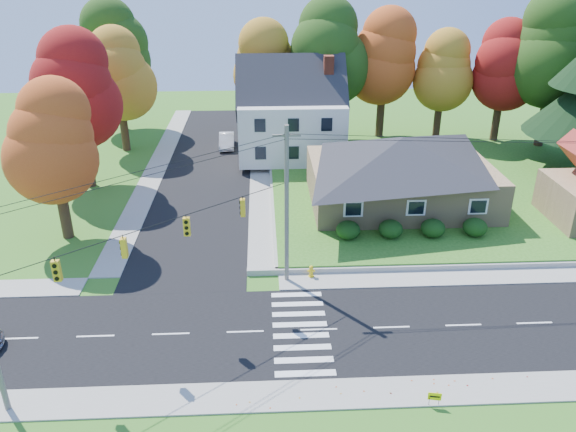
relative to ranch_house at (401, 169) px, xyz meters
name	(u,v)px	position (x,y,z in m)	size (l,w,h in m)	color
ground	(319,330)	(-8.00, -16.00, -3.27)	(120.00, 120.00, 0.00)	#3D7923
road_main	(319,330)	(-8.00, -16.00, -3.26)	(90.00, 8.00, 0.02)	black
road_cross	(209,168)	(-16.00, 10.00, -3.25)	(8.00, 44.00, 0.02)	black
sidewalk_north	(311,281)	(-8.00, -11.00, -3.23)	(90.00, 2.00, 0.08)	#9C9A90
sidewalk_south	(329,394)	(-8.00, -21.00, -3.23)	(90.00, 2.00, 0.08)	#9C9A90
lawn	(441,181)	(5.00, 5.00, -3.02)	(30.00, 30.00, 0.50)	#3D7923
ranch_house	(401,169)	(0.00, 0.00, 0.00)	(14.60, 10.60, 5.40)	tan
colonial_house	(291,115)	(-7.96, 12.00, 1.32)	(10.40, 8.40, 9.60)	silver
hedge_row	(412,229)	(-0.50, -6.20, -2.13)	(10.70, 1.70, 1.27)	#163A10
traffic_infrastructure	(316,234)	(-8.15, -14.65, 1.88)	(38.10, 10.66, 10.00)	#666059
tree_lot_0	(269,64)	(-10.00, 18.00, 5.04)	(6.72, 6.72, 12.51)	#3F2A19
tree_lot_1	(328,52)	(-4.00, 17.00, 6.35)	(7.84, 7.84, 14.60)	#3F2A19
tree_lot_2	(384,57)	(2.00, 18.00, 5.70)	(7.28, 7.28, 13.56)	#3F2A19
tree_lot_3	(443,71)	(8.00, 17.00, 4.39)	(6.16, 6.16, 11.47)	#3F2A19
tree_lot_4	(505,66)	(14.00, 16.00, 5.04)	(6.72, 6.72, 12.51)	#3F2A19
tree_lot_5	(557,49)	(18.00, 14.00, 7.00)	(8.40, 8.40, 15.64)	#3F2A19
tree_west_0	(51,142)	(-25.00, -4.00, 3.89)	(6.16, 6.16, 11.47)	#3F2A19
tree_west_1	(77,90)	(-26.00, 6.00, 5.20)	(7.28, 7.28, 13.56)	#3F2A19
tree_west_2	(117,74)	(-25.00, 16.00, 4.54)	(6.72, 6.72, 12.51)	#3F2A19
tree_west_3	(114,49)	(-27.00, 24.00, 5.85)	(7.84, 7.84, 14.60)	#3F2A19
white_car	(227,141)	(-14.57, 16.34, -2.52)	(1.53, 4.39, 1.45)	#BDBCC0
fire_hydrant	(311,272)	(-7.94, -10.52, -2.86)	(0.48, 0.38, 0.85)	gold
yard_sign	(435,397)	(-3.38, -21.93, -2.73)	(0.60, 0.14, 0.75)	black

